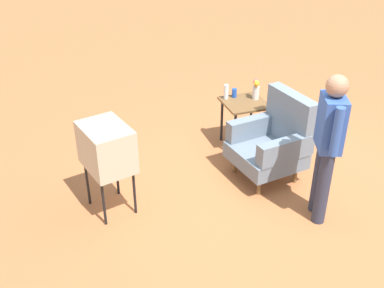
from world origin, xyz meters
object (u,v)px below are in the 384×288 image
armchair (274,140)px  tv_on_stand (107,148)px  person_standing (328,141)px  bottle_short_clear (226,92)px  flower_vase (256,89)px  side_table (244,109)px  soda_can_blue (234,93)px

armchair → tv_on_stand: bearing=-89.3°
person_standing → armchair: bearing=-173.4°
bottle_short_clear → flower_vase: (0.14, 0.37, 0.05)m
side_table → flower_vase: 0.31m
tv_on_stand → person_standing: size_ratio=0.63×
tv_on_stand → flower_vase: tv_on_stand is taller
armchair → person_standing: person_standing is taller
side_table → flower_vase: size_ratio=2.48×
side_table → person_standing: size_ratio=0.40×
tv_on_stand → flower_vase: bearing=112.2°
side_table → soda_can_blue: soda_can_blue is taller
tv_on_stand → soda_can_blue: size_ratio=8.44×
armchair → bottle_short_clear: bearing=-167.6°
flower_vase → side_table: bearing=-75.9°
person_standing → bottle_short_clear: 1.91m
soda_can_blue → bottle_short_clear: bottle_short_clear is taller
armchair → person_standing: bearing=6.6°
armchair → side_table: armchair is taller
tv_on_stand → bottle_short_clear: bearing=119.6°
side_table → flower_vase: flower_vase is taller
person_standing → bottle_short_clear: bearing=-170.3°
tv_on_stand → flower_vase: 2.32m
armchair → side_table: 0.81m
person_standing → soda_can_blue: (-1.88, -0.19, -0.22)m
flower_vase → person_standing: bearing=-1.8°
armchair → soda_can_blue: 1.03m
armchair → side_table: size_ratio=1.62×
tv_on_stand → side_table: bearing=112.9°
side_table → person_standing: bearing=4.2°
side_table → bottle_short_clear: bottle_short_clear is taller
armchair → tv_on_stand: (0.02, -2.00, 0.28)m
person_standing → flower_vase: person_standing is taller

